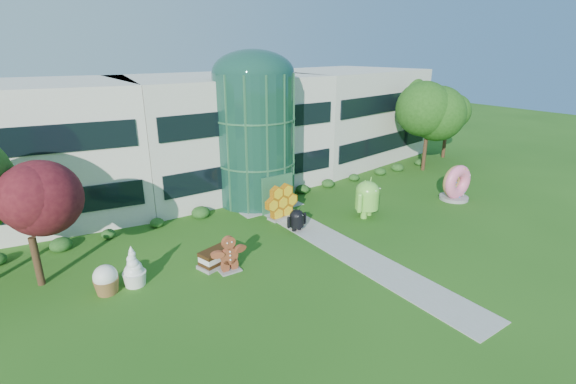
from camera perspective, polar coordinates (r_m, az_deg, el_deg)
ground at (r=24.67m, az=10.24°, el=-9.02°), size 140.00×140.00×0.00m
building at (r=37.28m, az=-9.26°, el=8.30°), size 46.00×15.00×9.30m
atrium at (r=32.03m, az=-4.54°, el=7.17°), size 6.00×6.00×9.80m
walkway at (r=25.93m, az=7.13°, el=-7.33°), size 2.40×20.00×0.04m
tree_red at (r=24.14m, az=-31.79°, el=-4.55°), size 4.00×4.00×6.00m
trees_backdrop at (r=33.02m, az=-5.39°, el=6.27°), size 52.00×8.00×8.40m
android_green at (r=30.09m, az=10.79°, el=-0.53°), size 3.19×2.63×3.11m
android_black at (r=27.46m, az=1.20°, el=-3.66°), size 1.57×1.08×1.74m
donut at (r=35.53m, az=21.96°, el=1.26°), size 2.84×1.47×2.88m
gingerbread at (r=22.82m, az=-8.07°, el=-8.35°), size 2.31×0.95×2.10m
ice_cream_sandwich at (r=23.84m, az=-9.71°, el=-8.75°), size 2.35×1.62×0.95m
honeycomb at (r=29.40m, az=-0.89°, el=-1.56°), size 2.95×1.32×2.25m
froyo at (r=22.77m, az=-20.41°, el=-9.46°), size 1.29×1.29×2.16m
cupcake at (r=22.75m, az=-23.66°, el=-10.87°), size 1.67×1.67×1.51m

